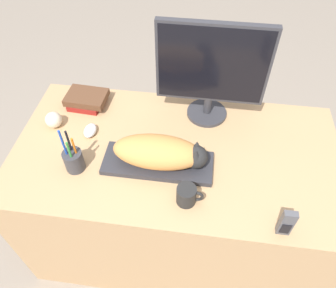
{
  "coord_description": "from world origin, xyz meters",
  "views": [
    {
      "loc": [
        0.09,
        -0.54,
        1.87
      ],
      "look_at": [
        -0.03,
        0.36,
        0.84
      ],
      "focal_mm": 35.0,
      "sensor_mm": 36.0,
      "label": 1
    }
  ],
  "objects_px": {
    "baseball": "(54,120)",
    "phone": "(286,223)",
    "coffee_mug": "(187,195)",
    "pen_cup": "(74,160)",
    "computer_mouse": "(90,130)",
    "monitor": "(212,69)",
    "book_stack": "(86,99)",
    "keyboard": "(158,163)",
    "cat": "(162,152)"
  },
  "relations": [
    {
      "from": "coffee_mug",
      "to": "book_stack",
      "type": "bearing_deg",
      "value": 138.2
    },
    {
      "from": "coffee_mug",
      "to": "baseball",
      "type": "bearing_deg",
      "value": 153.52
    },
    {
      "from": "computer_mouse",
      "to": "phone",
      "type": "height_order",
      "value": "phone"
    },
    {
      "from": "cat",
      "to": "coffee_mug",
      "type": "distance_m",
      "value": 0.2
    },
    {
      "from": "baseball",
      "to": "book_stack",
      "type": "xyz_separation_m",
      "value": [
        0.1,
        0.16,
        -0.0
      ]
    },
    {
      "from": "cat",
      "to": "computer_mouse",
      "type": "bearing_deg",
      "value": 158.28
    },
    {
      "from": "book_stack",
      "to": "phone",
      "type": "bearing_deg",
      "value": -32.41
    },
    {
      "from": "keyboard",
      "to": "book_stack",
      "type": "distance_m",
      "value": 0.53
    },
    {
      "from": "computer_mouse",
      "to": "monitor",
      "type": "bearing_deg",
      "value": 20.89
    },
    {
      "from": "book_stack",
      "to": "keyboard",
      "type": "bearing_deg",
      "value": -38.93
    },
    {
      "from": "pen_cup",
      "to": "book_stack",
      "type": "xyz_separation_m",
      "value": [
        -0.07,
        0.39,
        -0.02
      ]
    },
    {
      "from": "pen_cup",
      "to": "baseball",
      "type": "bearing_deg",
      "value": 127.82
    },
    {
      "from": "cat",
      "to": "pen_cup",
      "type": "bearing_deg",
      "value": -170.4
    },
    {
      "from": "pen_cup",
      "to": "phone",
      "type": "bearing_deg",
      "value": -12.29
    },
    {
      "from": "coffee_mug",
      "to": "pen_cup",
      "type": "height_order",
      "value": "pen_cup"
    },
    {
      "from": "phone",
      "to": "baseball",
      "type": "bearing_deg",
      "value": 157.94
    },
    {
      "from": "baseball",
      "to": "book_stack",
      "type": "bearing_deg",
      "value": 57.55
    },
    {
      "from": "monitor",
      "to": "phone",
      "type": "bearing_deg",
      "value": -62.26
    },
    {
      "from": "keyboard",
      "to": "baseball",
      "type": "bearing_deg",
      "value": 162.07
    },
    {
      "from": "baseball",
      "to": "coffee_mug",
      "type": "bearing_deg",
      "value": -26.48
    },
    {
      "from": "coffee_mug",
      "to": "baseball",
      "type": "relative_size",
      "value": 1.38
    },
    {
      "from": "phone",
      "to": "computer_mouse",
      "type": "bearing_deg",
      "value": 155.2
    },
    {
      "from": "coffee_mug",
      "to": "book_stack",
      "type": "distance_m",
      "value": 0.73
    },
    {
      "from": "pen_cup",
      "to": "monitor",
      "type": "bearing_deg",
      "value": 37.4
    },
    {
      "from": "pen_cup",
      "to": "book_stack",
      "type": "height_order",
      "value": "pen_cup"
    },
    {
      "from": "computer_mouse",
      "to": "pen_cup",
      "type": "height_order",
      "value": "pen_cup"
    },
    {
      "from": "cat",
      "to": "monitor",
      "type": "height_order",
      "value": "monitor"
    },
    {
      "from": "monitor",
      "to": "computer_mouse",
      "type": "relative_size",
      "value": 5.6
    },
    {
      "from": "cat",
      "to": "book_stack",
      "type": "relative_size",
      "value": 1.92
    },
    {
      "from": "computer_mouse",
      "to": "pen_cup",
      "type": "xyz_separation_m",
      "value": [
        -0.0,
        -0.2,
        0.03
      ]
    },
    {
      "from": "cat",
      "to": "pen_cup",
      "type": "xyz_separation_m",
      "value": [
        -0.36,
        -0.06,
        -0.03
      ]
    },
    {
      "from": "cat",
      "to": "phone",
      "type": "height_order",
      "value": "cat"
    },
    {
      "from": "baseball",
      "to": "computer_mouse",
      "type": "bearing_deg",
      "value": -8.08
    },
    {
      "from": "cat",
      "to": "monitor",
      "type": "relative_size",
      "value": 0.8
    },
    {
      "from": "monitor",
      "to": "computer_mouse",
      "type": "xyz_separation_m",
      "value": [
        -0.52,
        -0.2,
        -0.25
      ]
    },
    {
      "from": "phone",
      "to": "monitor",
      "type": "bearing_deg",
      "value": 117.74
    },
    {
      "from": "cat",
      "to": "baseball",
      "type": "bearing_deg",
      "value": 162.65
    },
    {
      "from": "baseball",
      "to": "phone",
      "type": "distance_m",
      "value": 1.08
    },
    {
      "from": "computer_mouse",
      "to": "baseball",
      "type": "xyz_separation_m",
      "value": [
        -0.18,
        0.03,
        0.02
      ]
    },
    {
      "from": "coffee_mug",
      "to": "phone",
      "type": "distance_m",
      "value": 0.36
    },
    {
      "from": "pen_cup",
      "to": "book_stack",
      "type": "distance_m",
      "value": 0.4
    },
    {
      "from": "pen_cup",
      "to": "baseball",
      "type": "distance_m",
      "value": 0.29
    },
    {
      "from": "baseball",
      "to": "pen_cup",
      "type": "bearing_deg",
      "value": -52.18
    },
    {
      "from": "keyboard",
      "to": "coffee_mug",
      "type": "relative_size",
      "value": 4.38
    },
    {
      "from": "monitor",
      "to": "computer_mouse",
      "type": "height_order",
      "value": "monitor"
    },
    {
      "from": "pen_cup",
      "to": "phone",
      "type": "height_order",
      "value": "pen_cup"
    },
    {
      "from": "keyboard",
      "to": "cat",
      "type": "xyz_separation_m",
      "value": [
        0.02,
        -0.0,
        0.07
      ]
    },
    {
      "from": "cat",
      "to": "keyboard",
      "type": "bearing_deg",
      "value": 180.0
    },
    {
      "from": "keyboard",
      "to": "coffee_mug",
      "type": "bearing_deg",
      "value": -49.01
    },
    {
      "from": "baseball",
      "to": "book_stack",
      "type": "relative_size",
      "value": 0.38
    }
  ]
}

